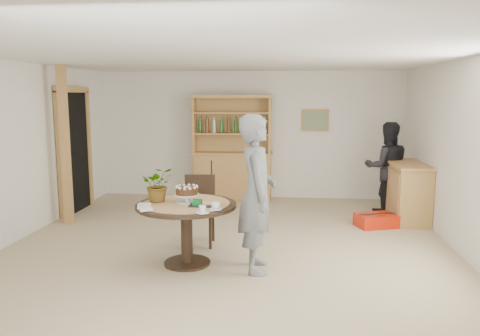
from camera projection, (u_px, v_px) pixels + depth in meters
name	position (u px, v px, depth m)	size (l,w,h in m)	color
ground	(226.00, 254.00, 6.06)	(7.00, 7.00, 0.00)	#C4B386
room_shell	(226.00, 119.00, 5.80)	(6.04, 7.04, 2.52)	white
doorway	(74.00, 149.00, 8.15)	(0.13, 1.10, 2.18)	black
pine_post	(65.00, 146.00, 7.32)	(0.12, 0.12, 2.50)	tan
hutch	(232.00, 164.00, 9.17)	(1.62, 0.54, 2.04)	tan
sideboard	(407.00, 191.00, 7.67)	(0.54, 1.26, 0.94)	tan
dining_table	(186.00, 216.00, 5.60)	(1.20, 1.20, 0.76)	black
dining_chair	(199.00, 205.00, 6.42)	(0.44, 0.44, 0.95)	black
birthday_cake	(187.00, 192.00, 5.60)	(0.30, 0.30, 0.20)	white
flower_vase	(158.00, 184.00, 5.62)	(0.38, 0.33, 0.42)	#3F7233
gift_tray	(202.00, 204.00, 5.43)	(0.30, 0.20, 0.08)	black
coffee_cup_a	(216.00, 206.00, 5.25)	(0.15, 0.15, 0.09)	white
coffee_cup_b	(202.00, 210.00, 5.10)	(0.15, 0.15, 0.08)	white
napkins	(145.00, 207.00, 5.30)	(0.24, 0.33, 0.03)	white
teen_boy	(257.00, 194.00, 5.37)	(0.66, 0.44, 1.82)	slate
adult_person	(387.00, 167.00, 8.14)	(0.77, 0.60, 1.58)	black
red_suitcase	(376.00, 220.00, 7.29)	(0.70, 0.57, 0.21)	red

